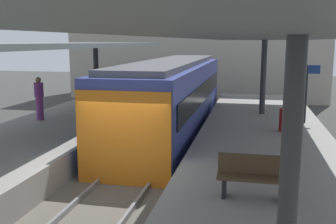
{
  "coord_description": "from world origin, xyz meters",
  "views": [
    {
      "loc": [
        3.32,
        -9.55,
        4.08
      ],
      "look_at": [
        0.3,
        4.57,
        1.48
      ],
      "focal_mm": 42.02,
      "sensor_mm": 36.0,
      "label": 1
    }
  ],
  "objects": [
    {
      "name": "rail_near_side",
      "position": [
        -0.72,
        0.0,
        0.27
      ],
      "size": [
        0.08,
        28.0,
        0.14
      ],
      "primitive_type": "cube",
      "color": "slate",
      "rests_on": "track_ballast"
    },
    {
      "name": "canopy_right",
      "position": [
        3.8,
        1.4,
        4.19
      ],
      "size": [
        4.18,
        21.0,
        3.32
      ],
      "color": "#333335",
      "rests_on": "platform_right"
    },
    {
      "name": "ground_plane",
      "position": [
        0.0,
        0.0,
        0.0
      ],
      "size": [
        80.0,
        80.0,
        0.0
      ],
      "primitive_type": "plane",
      "color": "#383835"
    },
    {
      "name": "platform_bench",
      "position": [
        3.41,
        -1.92,
        1.46
      ],
      "size": [
        1.4,
        0.41,
        0.86
      ],
      "color": "black",
      "rests_on": "platform_right"
    },
    {
      "name": "commuter_train",
      "position": [
        0.0,
        6.75,
        1.73
      ],
      "size": [
        2.78,
        13.15,
        3.1
      ],
      "color": "#38428C",
      "rests_on": "track_ballast"
    },
    {
      "name": "platform_right",
      "position": [
        3.8,
        0.0,
        0.5
      ],
      "size": [
        4.4,
        28.0,
        1.0
      ],
      "primitive_type": "cube",
      "color": "gray",
      "rests_on": "ground_plane"
    },
    {
      "name": "litter_bin",
      "position": [
        4.52,
        4.33,
        1.4
      ],
      "size": [
        0.44,
        0.44,
        0.8
      ],
      "primitive_type": "cylinder",
      "color": "maroon",
      "rests_on": "platform_right"
    },
    {
      "name": "track_ballast",
      "position": [
        0.0,
        0.0,
        0.1
      ],
      "size": [
        3.2,
        28.0,
        0.2
      ],
      "primitive_type": "cube",
      "color": "#59544C",
      "rests_on": "ground_plane"
    },
    {
      "name": "platform_sign",
      "position": [
        5.36,
        6.0,
        2.62
      ],
      "size": [
        0.9,
        0.08,
        2.21
      ],
      "color": "#262628",
      "rests_on": "platform_right"
    },
    {
      "name": "canopy_left",
      "position": [
        -3.8,
        1.4,
        3.91
      ],
      "size": [
        4.18,
        21.0,
        3.03
      ],
      "color": "#333335",
      "rests_on": "platform_left"
    },
    {
      "name": "passenger_mid_platform",
      "position": [
        -4.89,
        4.44,
        1.88
      ],
      "size": [
        0.36,
        0.36,
        1.7
      ],
      "color": "#7A337A",
      "rests_on": "platform_left"
    },
    {
      "name": "station_building_backdrop",
      "position": [
        -0.67,
        20.0,
        5.5
      ],
      "size": [
        18.0,
        6.0,
        11.0
      ],
      "primitive_type": "cube",
      "color": "#A89E8E",
      "rests_on": "ground_plane"
    },
    {
      "name": "rail_far_side",
      "position": [
        0.72,
        0.0,
        0.27
      ],
      "size": [
        0.08,
        28.0,
        0.14
      ],
      "primitive_type": "cube",
      "color": "slate",
      "rests_on": "track_ballast"
    }
  ]
}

